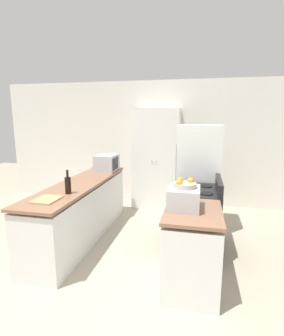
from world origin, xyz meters
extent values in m
plane|color=#A89E89|center=(0.00, 0.00, 0.00)|extent=(14.00, 14.00, 0.00)
cube|color=silver|center=(0.00, 3.40, 1.30)|extent=(7.00, 0.06, 2.60)
cube|color=silver|center=(-0.85, 1.38, 0.41)|extent=(0.58, 2.51, 0.81)
cube|color=#896047|center=(-0.85, 1.38, 0.87)|extent=(0.60, 2.56, 0.04)
cube|color=silver|center=(0.85, 0.52, 0.41)|extent=(0.58, 0.83, 0.81)
cube|color=#896047|center=(0.85, 0.52, 0.87)|extent=(0.60, 0.85, 0.04)
cube|color=white|center=(0.02, 3.09, 1.01)|extent=(0.94, 0.51, 2.02)
sphere|color=#B2B2B7|center=(-0.02, 2.82, 1.01)|extent=(0.03, 0.03, 0.03)
sphere|color=#B2B2B7|center=(0.06, 2.82, 1.01)|extent=(0.03, 0.03, 0.03)
cube|color=black|center=(0.87, 1.36, 0.44)|extent=(0.64, 0.79, 0.88)
cube|color=black|center=(0.54, 1.36, 0.33)|extent=(0.02, 0.70, 0.49)
cube|color=black|center=(1.16, 1.36, 0.96)|extent=(0.06, 0.75, 0.16)
cylinder|color=black|center=(0.74, 1.17, 0.89)|extent=(0.17, 0.17, 0.01)
cylinder|color=black|center=(0.74, 1.55, 0.89)|extent=(0.17, 0.17, 0.01)
cylinder|color=black|center=(1.00, 1.17, 0.89)|extent=(0.17, 0.17, 0.01)
cylinder|color=black|center=(1.00, 1.55, 0.89)|extent=(0.17, 0.17, 0.01)
cube|color=white|center=(0.89, 2.15, 0.87)|extent=(0.68, 0.69, 1.73)
cylinder|color=gray|center=(0.53, 1.96, 0.95)|extent=(0.02, 0.02, 0.95)
cube|color=#B2B2B7|center=(-0.76, 2.29, 1.03)|extent=(0.35, 0.47, 0.29)
cube|color=black|center=(-0.58, 2.26, 1.03)|extent=(0.01, 0.29, 0.21)
cylinder|color=black|center=(-0.74, 0.80, 0.99)|extent=(0.08, 0.08, 0.22)
cylinder|color=black|center=(-0.74, 0.80, 1.15)|extent=(0.03, 0.03, 0.10)
cube|color=#B2B2B7|center=(0.75, 0.57, 1.00)|extent=(0.33, 0.40, 0.23)
cube|color=black|center=(0.58, 0.57, 1.00)|extent=(0.01, 0.28, 0.14)
cylinder|color=#B2A893|center=(0.75, 0.58, 1.14)|extent=(0.25, 0.25, 0.05)
sphere|color=orange|center=(0.81, 0.64, 1.17)|extent=(0.07, 0.07, 0.07)
sphere|color=orange|center=(0.70, 0.64, 1.17)|extent=(0.07, 0.07, 0.07)
sphere|color=orange|center=(0.70, 0.52, 1.17)|extent=(0.07, 0.07, 0.07)
cube|color=tan|center=(-0.85, 0.49, 0.89)|extent=(0.27, 0.33, 0.02)
camera|label=1|loc=(0.90, -2.16, 1.85)|focal=28.00mm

